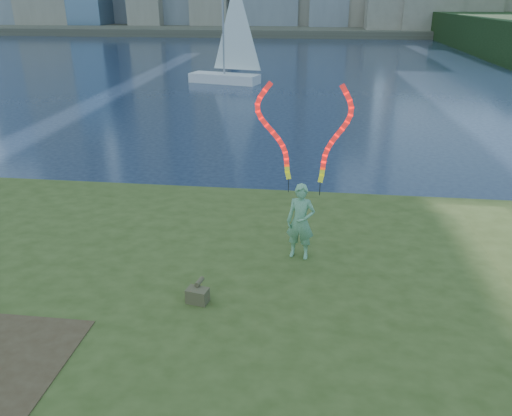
# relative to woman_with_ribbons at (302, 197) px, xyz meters

# --- Properties ---
(ground) EXTENTS (320.00, 320.00, 0.00)m
(ground) POSITION_rel_woman_with_ribbons_xyz_m (-2.86, -1.19, -2.20)
(ground) COLOR #17233B
(ground) RESTS_ON ground
(grassy_knoll) EXTENTS (20.00, 18.00, 0.80)m
(grassy_knoll) POSITION_rel_woman_with_ribbons_xyz_m (-2.86, -3.49, -1.86)
(grassy_knoll) COLOR #39481A
(grassy_knoll) RESTS_ON ground
(far_shore) EXTENTS (320.00, 40.00, 1.20)m
(far_shore) POSITION_rel_woman_with_ribbons_xyz_m (-2.86, 93.81, -1.60)
(far_shore) COLOR #4B4637
(far_shore) RESTS_ON ground
(woman_with_ribbons) EXTENTS (2.04, 0.54, 4.05)m
(woman_with_ribbons) POSITION_rel_woman_with_ribbons_xyz_m (0.00, 0.00, 0.00)
(woman_with_ribbons) COLOR #1D7B34
(woman_with_ribbons) RESTS_ON grassy_knoll
(canvas_bag) EXTENTS (0.43, 0.49, 0.37)m
(canvas_bag) POSITION_rel_woman_with_ribbons_xyz_m (-1.81, -2.04, -1.25)
(canvas_bag) COLOR brown
(canvas_bag) RESTS_ON grassy_knoll
(sailboat) EXTENTS (5.71, 3.03, 8.60)m
(sailboat) POSITION_rel_woman_with_ribbons_xyz_m (-6.75, 28.47, -0.72)
(sailboat) COLOR white
(sailboat) RESTS_ON ground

